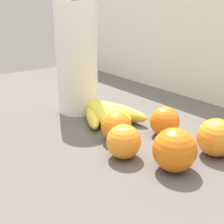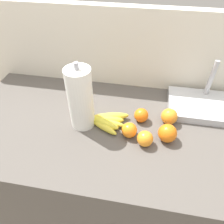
# 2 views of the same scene
# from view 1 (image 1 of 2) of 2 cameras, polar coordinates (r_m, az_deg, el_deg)

# --- Properties ---
(banana_bunch) EXTENTS (0.22, 0.16, 0.04)m
(banana_bunch) POSITION_cam_1_polar(r_m,az_deg,el_deg) (0.81, -1.66, 0.02)
(banana_bunch) COLOR gold
(banana_bunch) RESTS_ON counter
(orange_right) EXTENTS (0.07, 0.07, 0.07)m
(orange_right) POSITION_cam_1_polar(r_m,az_deg,el_deg) (0.72, 9.62, -1.74)
(orange_right) COLOR orange
(orange_right) RESTS_ON counter
(orange_back_left) EXTENTS (0.07, 0.07, 0.07)m
(orange_back_left) POSITION_cam_1_polar(r_m,az_deg,el_deg) (0.61, 2.15, -5.44)
(orange_back_left) COLOR orange
(orange_back_left) RESTS_ON counter
(orange_back_right) EXTENTS (0.08, 0.08, 0.08)m
(orange_back_right) POSITION_cam_1_polar(r_m,az_deg,el_deg) (0.58, 11.39, -6.83)
(orange_back_right) COLOR orange
(orange_back_right) RESTS_ON counter
(orange_front) EXTENTS (0.08, 0.08, 0.08)m
(orange_front) POSITION_cam_1_polar(r_m,az_deg,el_deg) (0.65, 18.55, -4.45)
(orange_front) COLOR orange
(orange_front) RESTS_ON counter
(orange_far_right) EXTENTS (0.07, 0.07, 0.07)m
(orange_far_right) POSITION_cam_1_polar(r_m,az_deg,el_deg) (0.68, 0.79, -2.61)
(orange_far_right) COLOR orange
(orange_far_right) RESTS_ON counter
(paper_towel_roll) EXTENTS (0.11, 0.11, 0.32)m
(paper_towel_roll) POSITION_cam_1_polar(r_m,az_deg,el_deg) (0.85, -6.48, 9.69)
(paper_towel_roll) COLOR white
(paper_towel_roll) RESTS_ON counter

